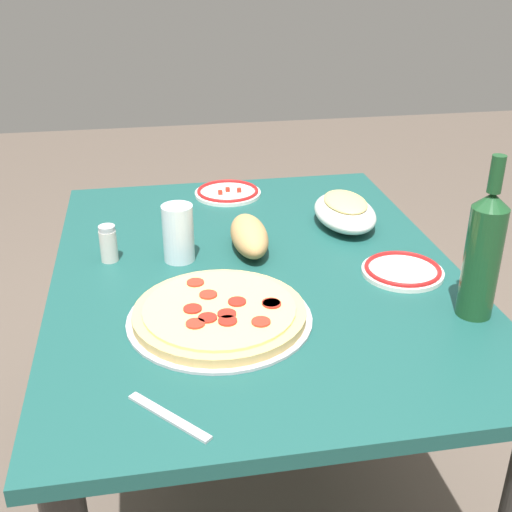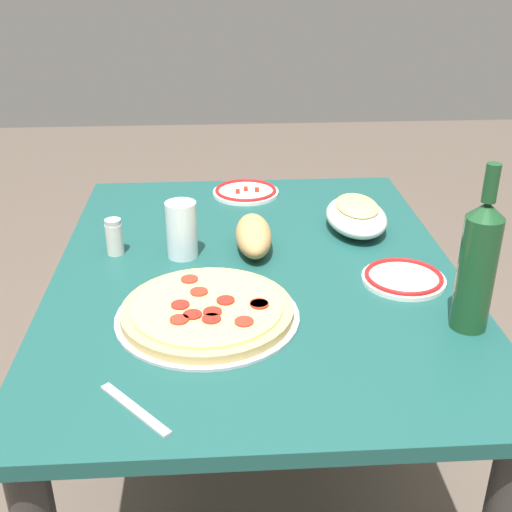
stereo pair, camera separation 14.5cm
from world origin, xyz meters
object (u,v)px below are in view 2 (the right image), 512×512
Objects in this scene: side_plate_near at (244,192)px; spice_shaker at (114,237)px; side_plate_far at (404,278)px; pepperoni_pizza at (207,311)px; wine_bottle at (478,264)px; water_glass at (182,230)px; bread_loaf at (254,235)px; baked_pasta_dish at (356,214)px; dining_table at (256,313)px.

spice_shaker is (-0.38, 0.32, 0.03)m from side_plate_near.
side_plate_far is at bearing -150.08° from side_plate_near.
wine_bottle reaches higher than pepperoni_pizza.
water_glass is 0.66× the size of bread_loaf.
water_glass is (-0.13, 0.44, 0.03)m from baked_pasta_dish.
dining_table is 0.38m from spice_shaker.
side_plate_near is (0.68, -0.10, -0.01)m from pepperoni_pizza.
bread_loaf reaches higher than side_plate_far.
pepperoni_pizza is 1.89× the size of side_plate_near.
side_plate_near is 0.64m from side_plate_far.
bread_loaf is 0.33m from spice_shaker.
baked_pasta_dish is 0.46m from water_glass.
baked_pasta_dish is at bearing -53.23° from dining_table.
pepperoni_pizza is at bearing 106.13° from side_plate_far.
baked_pasta_dish is at bearing -73.71° from water_glass.
bread_loaf is (-0.38, -0.01, 0.03)m from side_plate_near.
baked_pasta_dish is 0.60m from spice_shaker.
spice_shaker reaches higher than side_plate_far.
water_glass is at bearing 96.77° from bread_loaf.
water_glass is 1.54× the size of spice_shaker.
wine_bottle is 0.66m from water_glass.
baked_pasta_dish is 1.18× the size of bread_loaf.
side_plate_far is at bearing -170.49° from baked_pasta_dish.
dining_table is 3.26× the size of pepperoni_pizza.
side_plate_near is (0.74, 0.39, -0.13)m from wine_bottle.
spice_shaker reaches higher than bread_loaf.
side_plate_far is 0.36m from bread_loaf.
water_glass reaches higher than dining_table.
wine_bottle is 0.85m from side_plate_near.
spice_shaker is at bearing 35.67° from pepperoni_pizza.
pepperoni_pizza is at bearing 82.75° from wine_bottle.
spice_shaker reaches higher than dining_table.
wine_bottle is (-0.27, -0.39, 0.25)m from dining_table.
water_glass is at bearing 11.81° from pepperoni_pizza.
dining_table is 4.94× the size of baked_pasta_dish.
wine_bottle is (-0.06, -0.50, 0.12)m from pepperoni_pizza.
baked_pasta_dish reaches higher than side_plate_far.
spice_shaker reaches higher than baked_pasta_dish.
wine_bottle is at bearing -124.76° from dining_table.
bread_loaf reaches higher than side_plate_near.
water_glass is 0.17m from bread_loaf.
spice_shaker is at bearing 99.92° from baked_pasta_dish.
dining_table is 0.35m from side_plate_far.
pepperoni_pizza is 0.32m from bread_loaf.
wine_bottle is at bearing -117.12° from spice_shaker.
water_glass is (0.07, 0.17, 0.19)m from dining_table.
water_glass is 0.51m from side_plate_far.
wine_bottle reaches higher than spice_shaker.
pepperoni_pizza is at bearing 137.27° from baked_pasta_dish.
dining_table is at bearing -27.63° from pepperoni_pizza.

